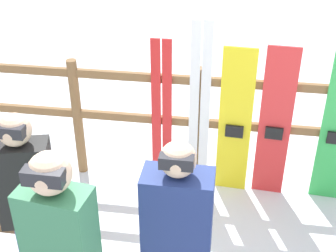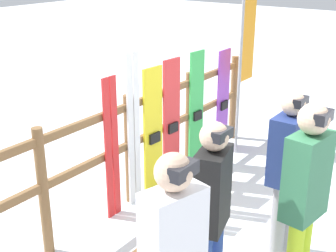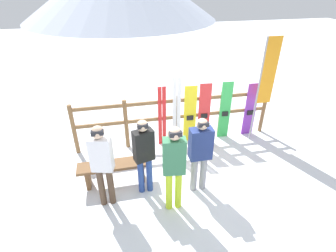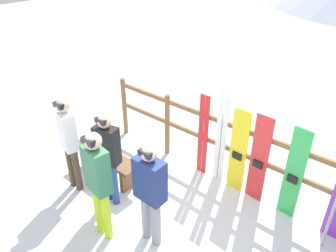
{
  "view_description": "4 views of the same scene",
  "coord_description": "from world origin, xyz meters",
  "px_view_note": "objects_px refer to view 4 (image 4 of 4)",
  "views": [
    {
      "loc": [
        0.32,
        -2.28,
        3.0
      ],
      "look_at": [
        -0.19,
        1.02,
        1.02
      ],
      "focal_mm": 50.0,
      "sensor_mm": 36.0,
      "label": 1
    },
    {
      "loc": [
        -3.63,
        -1.5,
        2.72
      ],
      "look_at": [
        -0.22,
        0.96,
        1.15
      ],
      "focal_mm": 50.0,
      "sensor_mm": 36.0,
      "label": 2
    },
    {
      "loc": [
        -1.38,
        -3.93,
        3.8
      ],
      "look_at": [
        -0.38,
        0.72,
        1.03
      ],
      "focal_mm": 28.0,
      "sensor_mm": 36.0,
      "label": 3
    },
    {
      "loc": [
        2.37,
        -2.49,
        3.81
      ],
      "look_at": [
        -0.65,
        1.02,
        1.12
      ],
      "focal_mm": 35.0,
      "sensor_mm": 36.0,
      "label": 4
    }
  ],
  "objects_px": {
    "person_black": "(108,153)",
    "snowboard_red": "(259,160)",
    "bench": "(106,159)",
    "person_plaid_green": "(98,179)",
    "snowboard_green": "(294,174)",
    "snowboard_yellow": "(238,152)",
    "person_navy": "(150,189)",
    "ski_pair_red": "(203,136)",
    "person_white": "(68,138)",
    "ski_pair_white": "(221,138)"
  },
  "relations": [
    {
      "from": "person_white",
      "to": "ski_pair_white",
      "type": "xyz_separation_m",
      "value": [
        1.76,
        1.77,
        -0.13
      ]
    },
    {
      "from": "person_navy",
      "to": "snowboard_yellow",
      "type": "height_order",
      "value": "person_navy"
    },
    {
      "from": "person_black",
      "to": "ski_pair_red",
      "type": "bearing_deg",
      "value": 67.8
    },
    {
      "from": "person_black",
      "to": "person_plaid_green",
      "type": "bearing_deg",
      "value": -50.21
    },
    {
      "from": "person_plaid_green",
      "to": "snowboard_green",
      "type": "bearing_deg",
      "value": 49.12
    },
    {
      "from": "person_black",
      "to": "snowboard_yellow",
      "type": "relative_size",
      "value": 1.06
    },
    {
      "from": "person_white",
      "to": "person_navy",
      "type": "xyz_separation_m",
      "value": [
        1.79,
        0.01,
        -0.07
      ]
    },
    {
      "from": "person_white",
      "to": "person_plaid_green",
      "type": "bearing_deg",
      "value": -16.68
    },
    {
      "from": "person_white",
      "to": "snowboard_green",
      "type": "relative_size",
      "value": 1.09
    },
    {
      "from": "ski_pair_white",
      "to": "bench",
      "type": "bearing_deg",
      "value": -142.48
    },
    {
      "from": "person_navy",
      "to": "person_plaid_green",
      "type": "bearing_deg",
      "value": -147.8
    },
    {
      "from": "ski_pair_red",
      "to": "snowboard_yellow",
      "type": "xyz_separation_m",
      "value": [
        0.71,
        -0.0,
        -0.02
      ]
    },
    {
      "from": "snowboard_green",
      "to": "ski_pair_red",
      "type": "bearing_deg",
      "value": 179.88
    },
    {
      "from": "person_navy",
      "to": "snowboard_green",
      "type": "bearing_deg",
      "value": 54.55
    },
    {
      "from": "person_black",
      "to": "ski_pair_red",
      "type": "relative_size",
      "value": 1.04
    },
    {
      "from": "person_plaid_green",
      "to": "snowboard_red",
      "type": "relative_size",
      "value": 1.12
    },
    {
      "from": "bench",
      "to": "person_navy",
      "type": "relative_size",
      "value": 0.9
    },
    {
      "from": "person_plaid_green",
      "to": "snowboard_yellow",
      "type": "relative_size",
      "value": 1.14
    },
    {
      "from": "ski_pair_red",
      "to": "snowboard_yellow",
      "type": "relative_size",
      "value": 1.03
    },
    {
      "from": "snowboard_red",
      "to": "snowboard_yellow",
      "type": "bearing_deg",
      "value": -180.0
    },
    {
      "from": "person_navy",
      "to": "person_black",
      "type": "bearing_deg",
      "value": 171.06
    },
    {
      "from": "person_navy",
      "to": "snowboard_red",
      "type": "height_order",
      "value": "person_navy"
    },
    {
      "from": "person_white",
      "to": "person_plaid_green",
      "type": "xyz_separation_m",
      "value": [
        1.19,
        -0.36,
        0.02
      ]
    },
    {
      "from": "ski_pair_white",
      "to": "snowboard_yellow",
      "type": "xyz_separation_m",
      "value": [
        0.34,
        -0.0,
        -0.12
      ]
    },
    {
      "from": "snowboard_green",
      "to": "snowboard_red",
      "type": "bearing_deg",
      "value": 180.0
    },
    {
      "from": "person_navy",
      "to": "snowboard_green",
      "type": "relative_size",
      "value": 1.04
    },
    {
      "from": "bench",
      "to": "person_white",
      "type": "bearing_deg",
      "value": -107.15
    },
    {
      "from": "ski_pair_white",
      "to": "snowboard_green",
      "type": "relative_size",
      "value": 1.13
    },
    {
      "from": "person_plaid_green",
      "to": "snowboard_green",
      "type": "xyz_separation_m",
      "value": [
        1.84,
        2.13,
        -0.26
      ]
    },
    {
      "from": "ski_pair_red",
      "to": "snowboard_green",
      "type": "distance_m",
      "value": 1.64
    },
    {
      "from": "bench",
      "to": "ski_pair_white",
      "type": "bearing_deg",
      "value": 37.52
    },
    {
      "from": "bench",
      "to": "person_plaid_green",
      "type": "bearing_deg",
      "value": -41.56
    },
    {
      "from": "bench",
      "to": "person_plaid_green",
      "type": "xyz_separation_m",
      "value": [
        1.02,
        -0.91,
        0.67
      ]
    },
    {
      "from": "person_black",
      "to": "ski_pair_white",
      "type": "xyz_separation_m",
      "value": [
        1.01,
        1.59,
        -0.08
      ]
    },
    {
      "from": "snowboard_yellow",
      "to": "bench",
      "type": "bearing_deg",
      "value": -147.79
    },
    {
      "from": "person_white",
      "to": "ski_pair_red",
      "type": "height_order",
      "value": "person_white"
    },
    {
      "from": "snowboard_red",
      "to": "ski_pair_red",
      "type": "bearing_deg",
      "value": 179.82
    },
    {
      "from": "person_black",
      "to": "snowboard_red",
      "type": "distance_m",
      "value": 2.35
    },
    {
      "from": "person_black",
      "to": "snowboard_green",
      "type": "bearing_deg",
      "value": 34.82
    },
    {
      "from": "person_black",
      "to": "snowboard_green",
      "type": "distance_m",
      "value": 2.79
    },
    {
      "from": "bench",
      "to": "person_plaid_green",
      "type": "height_order",
      "value": "person_plaid_green"
    },
    {
      "from": "person_navy",
      "to": "ski_pair_white",
      "type": "xyz_separation_m",
      "value": [
        -0.03,
        1.76,
        -0.06
      ]
    },
    {
      "from": "person_white",
      "to": "snowboard_green",
      "type": "height_order",
      "value": "person_white"
    },
    {
      "from": "snowboard_yellow",
      "to": "person_plaid_green",
      "type": "bearing_deg",
      "value": -113.16
    },
    {
      "from": "person_black",
      "to": "ski_pair_white",
      "type": "bearing_deg",
      "value": 57.57
    },
    {
      "from": "snowboard_yellow",
      "to": "snowboard_green",
      "type": "height_order",
      "value": "snowboard_green"
    },
    {
      "from": "bench",
      "to": "ski_pair_red",
      "type": "distance_m",
      "value": 1.78
    },
    {
      "from": "bench",
      "to": "snowboard_yellow",
      "type": "xyz_separation_m",
      "value": [
        1.93,
        1.22,
        0.39
      ]
    },
    {
      "from": "bench",
      "to": "ski_pair_white",
      "type": "xyz_separation_m",
      "value": [
        1.59,
        1.22,
        0.51
      ]
    },
    {
      "from": "ski_pair_red",
      "to": "person_black",
      "type": "bearing_deg",
      "value": -112.2
    }
  ]
}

